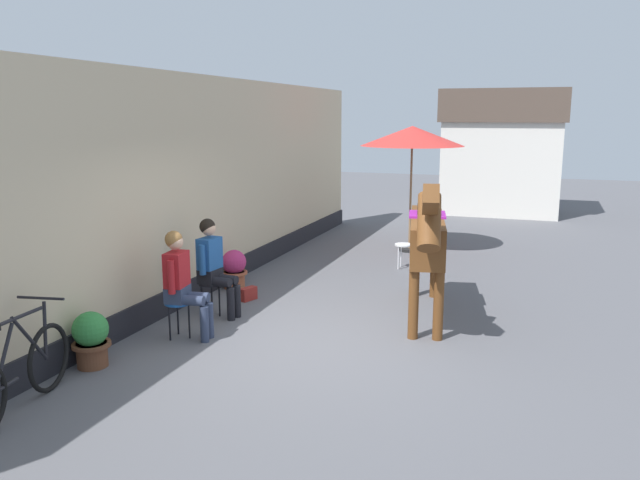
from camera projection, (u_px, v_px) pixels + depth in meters
name	position (u px, v px, depth m)	size (l,w,h in m)	color
ground_plane	(377.00, 283.00, 10.69)	(40.00, 40.00, 0.00)	#56565B
pub_facade_wall	(197.00, 197.00, 9.84)	(0.34, 14.00, 3.40)	#CCB793
distant_cottage	(503.00, 150.00, 18.09)	(3.40, 2.60, 3.50)	silver
seated_visitor_near	(182.00, 279.00, 7.89)	(0.61, 0.49, 1.39)	#194C99
seated_visitor_far	(214.00, 262.00, 8.79)	(0.61, 0.49, 1.39)	black
saddled_horse_center	(427.00, 237.00, 8.60)	(0.85, 2.97, 2.06)	brown
flower_planter_near	(91.00, 338.00, 7.07)	(0.43, 0.43, 0.64)	brown
flower_planter_far	(234.00, 268.00, 10.29)	(0.43, 0.43, 0.64)	#A85638
leaning_bicycle	(17.00, 374.00, 5.94)	(0.53, 1.74, 1.02)	black
cafe_parasol	(412.00, 137.00, 12.74)	(2.10, 2.10, 2.58)	black
spare_stool_white	(403.00, 247.00, 11.62)	(0.32, 0.32, 0.46)	white
satchel_bag	(248.00, 294.00, 9.66)	(0.28, 0.12, 0.20)	maroon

